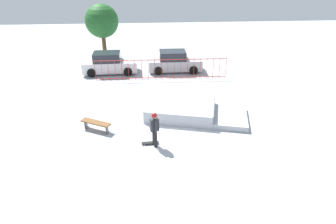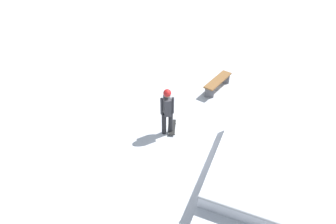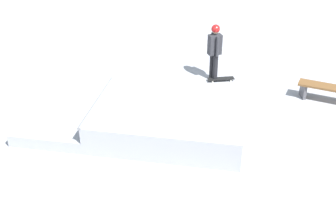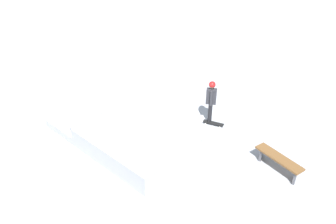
% 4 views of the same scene
% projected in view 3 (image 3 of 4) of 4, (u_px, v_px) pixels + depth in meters
% --- Properties ---
extents(ground_plane, '(60.00, 60.00, 0.00)m').
position_uv_depth(ground_plane, '(194.00, 108.00, 12.19)').
color(ground_plane, '#A8AAB2').
extents(skate_ramp, '(5.87, 3.85, 0.74)m').
position_uv_depth(skate_ramp, '(150.00, 120.00, 11.05)').
color(skate_ramp, '#B0B3BB').
rests_on(skate_ramp, ground).
extents(skater, '(0.43, 0.42, 1.73)m').
position_uv_depth(skater, '(215.00, 48.00, 13.21)').
color(skater, black).
rests_on(skater, ground).
extents(skateboard, '(0.81, 0.30, 0.09)m').
position_uv_depth(skateboard, '(221.00, 79.00, 13.57)').
color(skateboard, black).
rests_on(skateboard, ground).
extents(park_bench, '(1.60, 1.11, 0.48)m').
position_uv_depth(park_bench, '(328.00, 90.00, 12.32)').
color(park_bench, brown).
rests_on(park_bench, ground).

